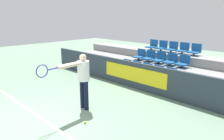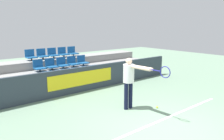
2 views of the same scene
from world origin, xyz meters
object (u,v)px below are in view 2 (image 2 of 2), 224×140
(stadium_chair_0, at_px, (49,79))
(stadium_chair_10, at_px, (31,56))
(stadium_chair_1, at_px, (62,77))
(stadium_chair_6, at_px, (51,65))
(stadium_chair_5, at_px, (39,67))
(tennis_player, at_px, (130,78))
(stadium_chair_4, at_px, (94,72))
(stadium_chair_2, at_px, (73,75))
(stadium_chair_8, at_px, (73,63))
(stadium_chair_11, at_px, (42,55))
(stadium_chair_7, at_px, (62,64))
(stadium_chair_3, at_px, (84,73))
(tennis_ball, at_px, (157,107))
(stadium_chair_14, at_px, (73,52))
(stadium_chair_12, at_px, (53,54))
(stadium_chair_9, at_px, (83,61))
(stadium_chair_13, at_px, (63,53))

(stadium_chair_0, height_order, stadium_chair_10, stadium_chair_10)
(stadium_chair_1, distance_m, stadium_chair_6, 1.02)
(stadium_chair_5, height_order, tennis_player, tennis_player)
(stadium_chair_4, bearing_deg, stadium_chair_2, 180.00)
(stadium_chair_8, relative_size, stadium_chair_11, 1.00)
(stadium_chair_7, relative_size, stadium_chair_10, 1.00)
(stadium_chair_3, height_order, stadium_chair_11, stadium_chair_11)
(stadium_chair_6, relative_size, tennis_player, 0.29)
(stadium_chair_0, bearing_deg, tennis_ball, -62.10)
(stadium_chair_0, relative_size, stadium_chair_8, 1.00)
(stadium_chair_8, relative_size, stadium_chair_14, 1.00)
(stadium_chair_4, xyz_separation_m, stadium_chair_11, (-1.60, 1.91, 0.70))
(stadium_chair_11, height_order, tennis_ball, stadium_chair_11)
(stadium_chair_12, bearing_deg, stadium_chair_1, -105.55)
(stadium_chair_1, bearing_deg, stadium_chair_8, 41.93)
(stadium_chair_10, distance_m, tennis_player, 5.34)
(stadium_chair_7, bearing_deg, stadium_chair_4, -41.93)
(stadium_chair_5, distance_m, stadium_chair_6, 0.53)
(stadium_chair_14, bearing_deg, tennis_player, -99.61)
(stadium_chair_9, bearing_deg, tennis_player, -101.73)
(stadium_chair_4, bearing_deg, stadium_chair_12, 119.10)
(stadium_chair_10, distance_m, stadium_chair_13, 1.60)
(stadium_chair_10, bearing_deg, stadium_chair_4, -41.93)
(stadium_chair_7, relative_size, stadium_chair_8, 1.00)
(stadium_chair_3, distance_m, stadium_chair_7, 1.15)
(stadium_chair_2, bearing_deg, tennis_player, -86.73)
(stadium_chair_7, height_order, stadium_chair_12, stadium_chair_12)
(stadium_chair_6, height_order, stadium_chair_10, stadium_chair_10)
(stadium_chair_3, bearing_deg, stadium_chair_7, 119.10)
(stadium_chair_0, height_order, stadium_chair_3, same)
(stadium_chair_11, xyz_separation_m, tennis_ball, (1.46, -5.67, -1.22))
(stadium_chair_1, distance_m, stadium_chair_13, 2.30)
(stadium_chair_5, bearing_deg, stadium_chair_10, 90.00)
(stadium_chair_9, bearing_deg, stadium_chair_0, -155.82)
(stadium_chair_1, distance_m, stadium_chair_2, 0.53)
(stadium_chair_0, height_order, stadium_chair_4, same)
(stadium_chair_6, distance_m, stadium_chair_9, 1.60)
(stadium_chair_2, distance_m, stadium_chair_5, 1.47)
(stadium_chair_3, distance_m, stadium_chair_14, 2.11)
(stadium_chair_4, bearing_deg, stadium_chair_3, 180.00)
(stadium_chair_2, xyz_separation_m, stadium_chair_7, (0.00, 0.96, 0.35))
(stadium_chair_10, relative_size, stadium_chair_13, 1.00)
(stadium_chair_8, distance_m, tennis_player, 4.24)
(stadium_chair_10, xyz_separation_m, stadium_chair_11, (0.53, 0.00, 0.00))
(stadium_chair_12, distance_m, stadium_chair_14, 1.06)
(stadium_chair_12, bearing_deg, stadium_chair_13, 0.00)
(stadium_chair_7, bearing_deg, stadium_chair_1, -119.10)
(stadium_chair_10, distance_m, stadium_chair_12, 1.06)
(stadium_chair_4, distance_m, stadium_chair_12, 2.30)
(stadium_chair_8, relative_size, stadium_chair_10, 1.00)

